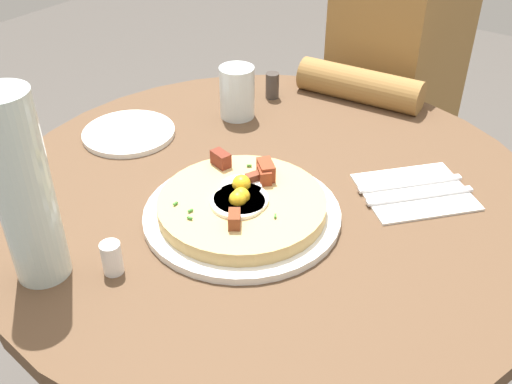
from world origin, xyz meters
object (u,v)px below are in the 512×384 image
Objects in this scene: knife at (410,184)px; bread_plate at (129,133)px; fork at (420,196)px; salt_shaker at (112,258)px; dining_table at (268,265)px; pepper_shaker at (272,85)px; breakfast_pizza at (242,203)px; water_bottle at (24,191)px; person_seated at (391,130)px; water_glass at (237,92)px; pizza_plate at (242,214)px.

bread_plate is at bearing 147.74° from knife.
fork is 3.77× the size of salt_shaker.
pepper_shaker reaches higher than dining_table.
water_bottle reaches higher than breakfast_pizza.
water_bottle is (0.48, -0.32, 0.13)m from knife.
knife is at bearing 26.08° from person_seated.
water_glass is (-0.26, -0.21, 0.03)m from breakfast_pizza.
water_glass reaches higher than knife.
bread_plate is (-0.08, -0.33, -0.00)m from pizza_plate.
bread_plate is 0.40m from water_bottle.
water_bottle is 5.62× the size of salt_shaker.
breakfast_pizza is at bearing 151.05° from water_bottle.
water_bottle is 0.15m from salt_shaker.
breakfast_pizza is 1.42× the size of fork.
dining_table is at bearing -172.31° from pizza_plate.
pizza_plate is at bearing 28.59° from pepper_shaker.
person_seated is at bearing 68.25° from fork.
person_seated is (-0.66, -0.07, -0.04)m from dining_table.
water_bottle is at bearing -20.93° from dining_table.
water_glass is at bearing -141.21° from pizza_plate.
person_seated is at bearing 66.92° from knife.
water_glass is 0.11m from pepper_shaker.
water_glass is (-0.18, 0.12, 0.05)m from bread_plate.
dining_table is 0.80× the size of person_seated.
bread_plate is 3.60× the size of salt_shaker.
water_glass is 0.53m from water_bottle.
breakfast_pizza is 0.42m from pepper_shaker.
pizza_plate is at bearing -176.22° from knife.
water_glass is at bearing -14.97° from person_seated.
bread_plate is at bearing -151.30° from water_bottle.
breakfast_pizza is 0.95× the size of water_bottle.
knife reaches higher than dining_table.
fork is at bearing 27.40° from person_seated.
water_bottle is (0.34, -0.13, 0.30)m from dining_table.
fork is 0.04m from knife.
fork is at bearing 67.77° from pepper_shaker.
dining_table is 5.07× the size of knife.
fork is at bearing 146.55° from salt_shaker.
bread_plate is 0.38m from salt_shaker.
pepper_shaker reaches higher than pizza_plate.
breakfast_pizza is at bearing 161.75° from salt_shaker.
person_seated is 0.74m from bread_plate.
water_glass is (-0.26, -0.21, 0.05)m from pizza_plate.
person_seated is 0.56m from water_glass.
water_bottle reaches higher than knife.
fork is 0.42m from water_glass.
bread_plate is 0.22m from water_glass.
water_glass is at bearing -172.72° from water_bottle.
bread_plate is (0.01, -0.31, 0.17)m from dining_table.
knife is 0.59m from water_bottle.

